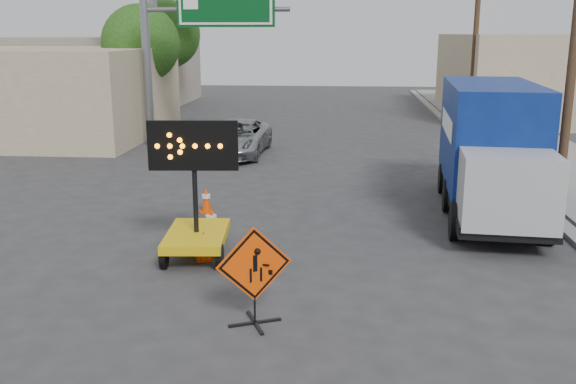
# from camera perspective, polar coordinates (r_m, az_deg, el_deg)

# --- Properties ---
(ground) EXTENTS (100.00, 100.00, 0.00)m
(ground) POSITION_cam_1_polar(r_m,az_deg,el_deg) (9.95, -6.13, -14.20)
(ground) COLOR #2D2D30
(ground) RESTS_ON ground
(curb_right) EXTENTS (0.40, 60.00, 0.12)m
(curb_right) POSITION_cam_1_polar(r_m,az_deg,el_deg) (24.64, 17.70, 2.49)
(curb_right) COLOR gray
(curb_right) RESTS_ON ground
(sidewalk_right) EXTENTS (4.00, 60.00, 0.15)m
(sidewalk_right) POSITION_cam_1_polar(r_m,az_deg,el_deg) (25.24, 22.81, 2.35)
(sidewalk_right) COLOR gray
(sidewalk_right) RESTS_ON ground
(storefront_left_near) EXTENTS (14.00, 10.00, 4.00)m
(storefront_left_near) POSITION_cam_1_polar(r_m,az_deg,el_deg) (32.78, -23.97, 8.10)
(storefront_left_near) COLOR tan
(storefront_left_near) RESTS_ON ground
(storefront_left_far) EXTENTS (12.00, 10.00, 4.40)m
(storefront_left_far) POSITION_cam_1_polar(r_m,az_deg,el_deg) (45.85, -16.65, 10.30)
(storefront_left_far) COLOR #A29887
(storefront_left_far) RESTS_ON ground
(building_right_far) EXTENTS (10.00, 14.00, 4.60)m
(building_right_far) POSITION_cam_1_polar(r_m,az_deg,el_deg) (40.25, 21.59, 9.62)
(building_right_far) COLOR tan
(building_right_far) RESTS_ON ground
(highway_gantry) EXTENTS (6.18, 0.38, 6.90)m
(highway_gantry) POSITION_cam_1_polar(r_m,az_deg,el_deg) (27.27, -8.36, 14.65)
(highway_gantry) COLOR slate
(highway_gantry) RESTS_ON ground
(utility_pole_near) EXTENTS (1.80, 0.26, 9.00)m
(utility_pole_near) POSITION_cam_1_polar(r_m,az_deg,el_deg) (19.59, 24.20, 12.79)
(utility_pole_near) COLOR #47331E
(utility_pole_near) RESTS_ON ground
(utility_pole_far) EXTENTS (1.80, 0.26, 9.00)m
(utility_pole_far) POSITION_cam_1_polar(r_m,az_deg,el_deg) (33.17, 16.36, 13.43)
(utility_pole_far) COLOR #47331E
(utility_pole_far) RESTS_ON ground
(tree_left_near) EXTENTS (3.71, 3.71, 6.03)m
(tree_left_near) POSITION_cam_1_polar(r_m,az_deg,el_deg) (32.13, -12.96, 12.71)
(tree_left_near) COLOR #47331E
(tree_left_near) RESTS_ON ground
(tree_left_far) EXTENTS (4.10, 4.10, 6.66)m
(tree_left_far) POSITION_cam_1_polar(r_m,az_deg,el_deg) (40.07, -10.82, 13.62)
(tree_left_far) COLOR #47331E
(tree_left_far) RESTS_ON ground
(construction_sign) EXTENTS (1.18, 0.85, 1.68)m
(construction_sign) POSITION_cam_1_polar(r_m,az_deg,el_deg) (10.50, -3.02, -7.23)
(construction_sign) COLOR black
(construction_sign) RESTS_ON ground
(arrow_board) EXTENTS (1.86, 2.16, 2.95)m
(arrow_board) POSITION_cam_1_polar(r_m,az_deg,el_deg) (13.81, -8.15, -3.11)
(arrow_board) COLOR gold
(arrow_board) RESTS_ON ground
(pickup_truck) EXTENTS (2.43, 4.98, 1.36)m
(pickup_truck) POSITION_cam_1_polar(r_m,az_deg,el_deg) (25.29, -4.66, 4.83)
(pickup_truck) COLOR #A1A3A8
(pickup_truck) RESTS_ON ground
(box_truck) EXTENTS (2.73, 7.30, 3.40)m
(box_truck) POSITION_cam_1_polar(r_m,az_deg,el_deg) (17.57, 17.53, 3.02)
(box_truck) COLOR black
(box_truck) RESTS_ON ground
(cone_a) EXTENTS (0.43, 0.43, 0.66)m
(cone_a) POSITION_cam_1_polar(r_m,az_deg,el_deg) (13.69, -7.48, -4.68)
(cone_a) COLOR #EB4204
(cone_a) RESTS_ON ground
(cone_b) EXTENTS (0.53, 0.53, 0.81)m
(cone_b) POSITION_cam_1_polar(r_m,az_deg,el_deg) (15.04, -6.84, -2.65)
(cone_b) COLOR #EB4204
(cone_b) RESTS_ON ground
(cone_c) EXTENTS (0.46, 0.46, 0.70)m
(cone_c) POSITION_cam_1_polar(r_m,az_deg,el_deg) (17.25, -7.29, -0.69)
(cone_c) COLOR #EB4204
(cone_c) RESTS_ON ground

